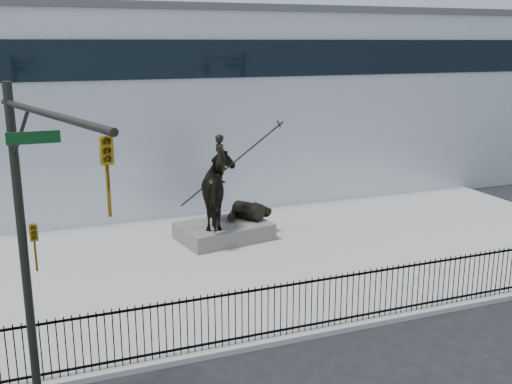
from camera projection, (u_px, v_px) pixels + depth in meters
name	position (u px, v px, depth m)	size (l,w,h in m)	color
ground	(334.00, 356.00, 15.09)	(120.00, 120.00, 0.00)	black
plaza	(239.00, 262.00, 21.39)	(30.00, 12.00, 0.15)	#999896
building	(157.00, 103.00, 32.05)	(44.00, 14.00, 9.00)	silver
picket_fence	(312.00, 304.00, 16.00)	(22.10, 0.10, 1.50)	black
statue_plinth	(224.00, 231.00, 23.53)	(3.42, 2.35, 0.64)	#5B5953
equestrian_statue	(225.00, 190.00, 23.16)	(4.33, 3.06, 3.71)	black
traffic_signal_left	(37.00, 245.00, 11.16)	(1.52, 4.84, 7.00)	black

